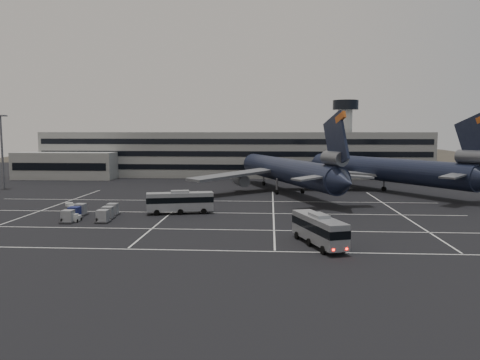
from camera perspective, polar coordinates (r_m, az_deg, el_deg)
name	(u,v)px	position (r m, az deg, el deg)	size (l,w,h in m)	color
ground	(202,217)	(78.95, -4.65, -4.50)	(260.00, 260.00, 0.00)	black
lane_markings	(208,216)	(79.53, -3.90, -4.42)	(90.00, 55.62, 0.01)	silver
terminal	(225,154)	(148.82, -1.83, 3.13)	(125.00, 26.00, 24.00)	gray
hills	(283,181)	(248.30, 5.21, -0.14)	(352.00, 180.00, 44.00)	#38332B
lightpole_left	(2,141)	(130.04, -27.07, 4.22)	(2.40, 2.40, 18.28)	slate
trijet_main	(287,171)	(108.59, 5.81, 1.15)	(44.32, 55.55, 18.08)	black
trijet_far	(388,169)	(116.13, 17.55, 1.31)	(37.58, 50.97, 18.08)	black
bus_near	(319,228)	(59.71, 9.60, -5.82)	(6.25, 11.71, 4.05)	gray
bus_far	(180,201)	(82.08, -7.33, -2.55)	(11.83, 5.29, 4.07)	gray
tug_a	(75,218)	(78.95, -19.42, -4.39)	(1.27, 2.09, 1.32)	beige
tug_b	(72,207)	(89.28, -19.78, -3.16)	(2.51, 2.87, 1.59)	beige
uld_cluster	(91,213)	(80.65, -17.68, -3.84)	(8.34, 9.60, 2.01)	#2D2D30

